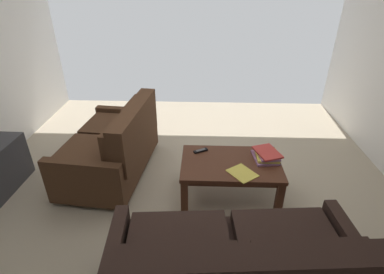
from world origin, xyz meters
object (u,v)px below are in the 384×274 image
object	(u,v)px
sofa_main	(236,272)
book_stack	(267,155)
loose_magazine	(242,173)
loveseat_near	(115,146)
coffee_table	(231,167)
tv_remote	(201,151)

from	to	relation	value
sofa_main	book_stack	xyz separation A→B (m)	(-0.44, -1.33, 0.12)
book_stack	loose_magazine	distance (m)	0.40
loveseat_near	loose_magazine	world-z (taller)	loveseat_near
loose_magazine	book_stack	bearing A→B (deg)	-171.95
coffee_table	tv_remote	bearing A→B (deg)	-31.67
book_stack	loose_magazine	xyz separation A→B (m)	(0.28, 0.28, -0.04)
loveseat_near	tv_remote	size ratio (longest dim) A/B	9.24
coffee_table	tv_remote	xyz separation A→B (m)	(0.32, -0.20, 0.08)
loose_magazine	tv_remote	bearing A→B (deg)	-80.27
sofa_main	loveseat_near	world-z (taller)	loveseat_near
tv_remote	loose_magazine	world-z (taller)	tv_remote
coffee_table	loveseat_near	bearing A→B (deg)	-16.45
sofa_main	loose_magazine	world-z (taller)	sofa_main
book_stack	loose_magazine	size ratio (longest dim) A/B	1.33
tv_remote	book_stack	bearing A→B (deg)	170.99
coffee_table	loose_magazine	distance (m)	0.23
sofa_main	coffee_table	xyz separation A→B (m)	(-0.06, -1.24, 0.01)
loveseat_near	tv_remote	bearing A→B (deg)	168.96
sofa_main	book_stack	bearing A→B (deg)	-108.29
book_stack	loose_magazine	world-z (taller)	book_stack
coffee_table	loose_magazine	xyz separation A→B (m)	(-0.10, 0.20, 0.07)
book_stack	loose_magazine	bearing A→B (deg)	44.81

